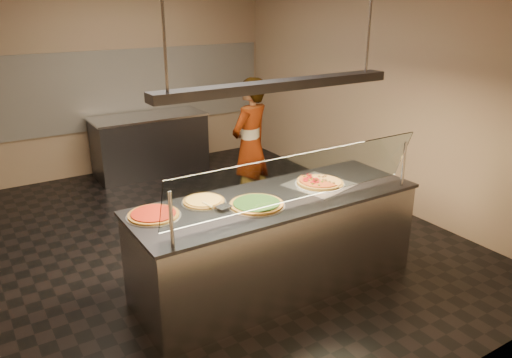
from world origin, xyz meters
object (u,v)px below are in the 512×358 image
sneeze_guard (300,177)px  pizza_spinach (256,204)px  half_pizza_pepperoni (311,183)px  worker (250,145)px  prep_table (150,144)px  pizza_tomato (153,214)px  pizza_cheese (204,201)px  heat_lamp_housing (278,85)px  serving_counter (276,242)px  half_pizza_sausage (328,180)px  pizza_spatula (214,205)px  perforated_tray (319,184)px

sneeze_guard → pizza_spinach: sneeze_guard is taller
half_pizza_pepperoni → worker: 1.76m
prep_table → pizza_tomato: bearing=-109.9°
pizza_cheese → heat_lamp_housing: bearing=-21.5°
half_pizza_pepperoni → pizza_spinach: half_pizza_pepperoni is taller
serving_counter → pizza_spinach: bearing=-164.6°
serving_counter → half_pizza_sausage: size_ratio=5.53×
half_pizza_sausage → pizza_spatula: size_ratio=2.15×
half_pizza_sausage → perforated_tray: bearing=179.9°
perforated_tray → pizza_cheese: pizza_cheese is taller
serving_counter → pizza_spinach: (-0.27, -0.07, 0.48)m
pizza_spinach → pizza_tomato: pizza_spinach is taller
half_pizza_pepperoni → pizza_spinach: bearing=-170.2°
pizza_tomato → sneeze_guard: bearing=-26.1°
pizza_tomato → prep_table: (1.31, 3.62, -0.48)m
serving_counter → prep_table: (0.20, 3.83, 0.00)m
serving_counter → worker: worker is taller
half_pizza_sausage → pizza_tomato: size_ratio=1.08×
pizza_cheese → heat_lamp_housing: heat_lamp_housing is taller
prep_table → half_pizza_pepperoni: bearing=-86.6°
half_pizza_pepperoni → worker: size_ratio=0.28×
pizza_spinach → prep_table: (0.47, 3.90, -0.48)m
half_pizza_pepperoni → pizza_spinach: 0.70m
pizza_tomato → worker: (1.91, 1.57, -0.08)m
serving_counter → half_pizza_pepperoni: half_pizza_pepperoni is taller
pizza_spinach → pizza_cheese: (-0.36, 0.32, -0.00)m
half_pizza_pepperoni → pizza_spatula: half_pizza_pepperoni is taller
pizza_spinach → pizza_tomato: (-0.84, 0.27, -0.00)m
worker → pizza_spinach: bearing=37.6°
serving_counter → pizza_cheese: 0.82m
pizza_tomato → pizza_spatula: (0.50, -0.13, 0.01)m
serving_counter → prep_table: 3.83m
worker → heat_lamp_housing: 2.22m
sneeze_guard → pizza_spinach: bearing=134.5°
perforated_tray → pizza_cheese: (-1.16, 0.20, 0.01)m
pizza_spatula → worker: worker is taller
half_pizza_pepperoni → half_pizza_sausage: (0.21, -0.00, -0.01)m
perforated_tray → prep_table: perforated_tray is taller
half_pizza_sausage → pizza_tomato: 1.76m
worker → heat_lamp_housing: heat_lamp_housing is taller
prep_table → perforated_tray: bearing=-85.0°
serving_counter → pizza_cheese: bearing=158.5°
sneeze_guard → pizza_cheese: size_ratio=6.24×
half_pizza_pepperoni → heat_lamp_housing: size_ratio=0.21×
prep_table → serving_counter: bearing=-93.1°
half_pizza_pepperoni → heat_lamp_housing: bearing=-173.8°
serving_counter → prep_table: size_ratio=1.56×
serving_counter → half_pizza_sausage: half_pizza_sausage is taller
perforated_tray → half_pizza_sausage: (0.11, -0.00, 0.02)m
pizza_cheese → worker: size_ratio=0.23×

